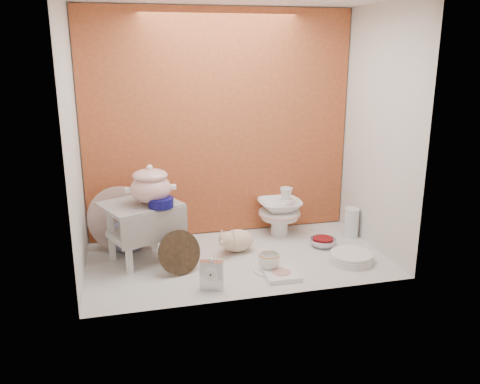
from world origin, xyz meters
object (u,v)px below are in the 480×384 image
object	(u,v)px
soup_tureen	(150,184)
mantel_clock	(212,274)
step_stool	(141,232)
floral_platter	(120,219)
plush_pig	(237,240)
dinner_plate_stack	(351,257)
gold_rim_teacup	(269,261)
porcelain_tower	(280,211)
crystal_bowl	(323,243)
blue_white_vase	(128,229)

from	to	relation	value
soup_tureen	mantel_clock	xyz separation A→B (m)	(0.27, -0.45, -0.39)
step_stool	floral_platter	size ratio (longest dim) A/B	1.01
step_stool	plush_pig	bearing A→B (deg)	-25.68
mantel_clock	dinner_plate_stack	size ratio (longest dim) A/B	0.68
soup_tureen	floral_platter	bearing A→B (deg)	128.98
floral_platter	dinner_plate_stack	world-z (taller)	floral_platter
soup_tureen	gold_rim_teacup	bearing A→B (deg)	-25.82
soup_tureen	porcelain_tower	distance (m)	0.96
crystal_bowl	porcelain_tower	size ratio (longest dim) A/B	0.51
blue_white_vase	dinner_plate_stack	size ratio (longest dim) A/B	1.03
plush_pig	floral_platter	bearing A→B (deg)	148.38
soup_tureen	dinner_plate_stack	size ratio (longest dim) A/B	1.05
crystal_bowl	step_stool	bearing A→B (deg)	176.45
step_stool	mantel_clock	distance (m)	0.60
gold_rim_teacup	porcelain_tower	xyz separation A→B (m)	(0.24, 0.55, 0.11)
step_stool	floral_platter	bearing A→B (deg)	98.05
floral_platter	porcelain_tower	size ratio (longest dim) A/B	1.25
mantel_clock	plush_pig	size ratio (longest dim) A/B	0.69
floral_platter	crystal_bowl	bearing A→B (deg)	-11.74
soup_tureen	dinner_plate_stack	bearing A→B (deg)	-14.79
crystal_bowl	floral_platter	bearing A→B (deg)	168.26
plush_pig	crystal_bowl	bearing A→B (deg)	-19.98
mantel_clock	plush_pig	world-z (taller)	mantel_clock
plush_pig	gold_rim_teacup	distance (m)	0.34
floral_platter	plush_pig	xyz separation A→B (m)	(0.70, -0.21, -0.13)
crystal_bowl	plush_pig	bearing A→B (deg)	174.86
step_stool	porcelain_tower	bearing A→B (deg)	-11.13
blue_white_vase	gold_rim_teacup	xyz separation A→B (m)	(0.78, -0.54, -0.08)
soup_tureen	floral_platter	world-z (taller)	soup_tureen
soup_tureen	floral_platter	xyz separation A→B (m)	(-0.18, 0.23, -0.27)
gold_rim_teacup	blue_white_vase	bearing A→B (deg)	145.45
blue_white_vase	plush_pig	distance (m)	0.70
blue_white_vase	porcelain_tower	xyz separation A→B (m)	(1.02, 0.02, 0.03)
gold_rim_teacup	porcelain_tower	bearing A→B (deg)	66.05
floral_platter	mantel_clock	world-z (taller)	floral_platter
soup_tureen	blue_white_vase	size ratio (longest dim) A/B	1.02
floral_platter	gold_rim_teacup	world-z (taller)	floral_platter
soup_tureen	step_stool	bearing A→B (deg)	151.53
plush_pig	gold_rim_teacup	world-z (taller)	plush_pig
mantel_clock	porcelain_tower	size ratio (longest dim) A/B	0.54
blue_white_vase	step_stool	bearing A→B (deg)	-67.85
floral_platter	mantel_clock	distance (m)	0.82
blue_white_vase	plush_pig	world-z (taller)	blue_white_vase
step_stool	dinner_plate_stack	world-z (taller)	step_stool
gold_rim_teacup	floral_platter	bearing A→B (deg)	146.84
step_stool	porcelain_tower	size ratio (longest dim) A/B	1.26
porcelain_tower	gold_rim_teacup	bearing A→B (deg)	-113.95
soup_tureen	crystal_bowl	size ratio (longest dim) A/B	1.62
step_stool	crystal_bowl	xyz separation A→B (m)	(1.15, -0.07, -0.15)
floral_platter	dinner_plate_stack	xyz separation A→B (m)	(1.34, -0.53, -0.18)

